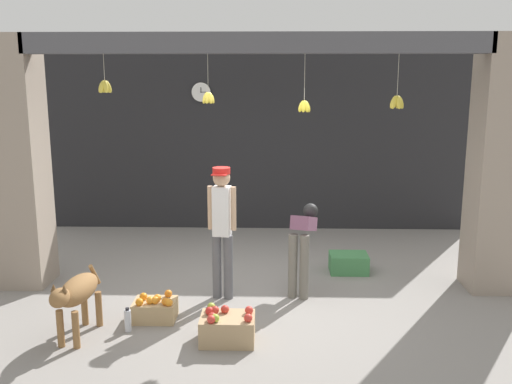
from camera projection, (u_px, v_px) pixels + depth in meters
name	position (u px, v px, depth m)	size (l,w,h in m)	color
ground_plane	(255.00, 294.00, 7.03)	(60.00, 60.00, 0.00)	gray
shop_back_wall	(260.00, 139.00, 9.76)	(7.31, 0.12, 3.13)	#232326
shop_pillar_left	(15.00, 164.00, 7.09)	(0.70, 0.60, 3.13)	gray
shop_pillar_right	(503.00, 166.00, 6.92)	(0.70, 0.60, 3.13)	gray
storefront_awning	(255.00, 45.00, 6.54)	(5.41, 0.25, 0.92)	#4C4C51
dog	(77.00, 294.00, 5.76)	(0.37, 0.99, 0.70)	olive
shopkeeper	(222.00, 223.00, 6.71)	(0.34, 0.27, 1.60)	#56565B
worker_stooping	(303.00, 239.00, 6.96)	(0.39, 0.78, 1.03)	#6B665B
fruit_crate_oranges	(155.00, 309.00, 6.26)	(0.46, 0.35, 0.30)	tan
fruit_crate_apples	(227.00, 328.00, 5.75)	(0.55, 0.40, 0.35)	tan
produce_box_green	(349.00, 263.00, 7.78)	(0.51, 0.39, 0.25)	#42844C
water_bottle	(128.00, 320.00, 5.99)	(0.07, 0.07, 0.26)	silver
wall_clock	(201.00, 92.00, 9.55)	(0.34, 0.03, 0.34)	black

